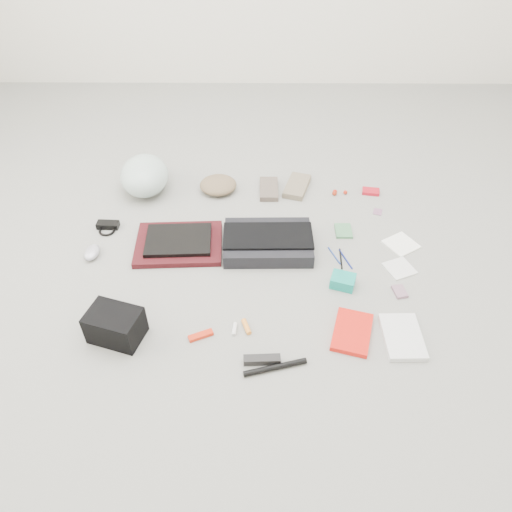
{
  "coord_description": "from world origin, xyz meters",
  "views": [
    {
      "loc": [
        0.01,
        -1.68,
        1.6
      ],
      "look_at": [
        0.0,
        0.0,
        0.05
      ],
      "focal_mm": 35.0,
      "sensor_mm": 36.0,
      "label": 1
    }
  ],
  "objects_px": {
    "messenger_bag": "(268,242)",
    "bike_helmet": "(144,176)",
    "camera_bag": "(115,325)",
    "accordion_wallet": "(343,281)",
    "book_red": "(352,332)",
    "laptop": "(178,240)"
  },
  "relations": [
    {
      "from": "laptop",
      "to": "book_red",
      "type": "xyz_separation_m",
      "value": [
        0.76,
        -0.53,
        -0.03
      ]
    },
    {
      "from": "messenger_bag",
      "to": "laptop",
      "type": "distance_m",
      "value": 0.43
    },
    {
      "from": "camera_bag",
      "to": "accordion_wallet",
      "type": "xyz_separation_m",
      "value": [
        0.94,
        0.29,
        -0.04
      ]
    },
    {
      "from": "messenger_bag",
      "to": "accordion_wallet",
      "type": "height_order",
      "value": "messenger_bag"
    },
    {
      "from": "bike_helmet",
      "to": "camera_bag",
      "type": "relative_size",
      "value": 1.56
    },
    {
      "from": "book_red",
      "to": "messenger_bag",
      "type": "bearing_deg",
      "value": 138.42
    },
    {
      "from": "laptop",
      "to": "accordion_wallet",
      "type": "distance_m",
      "value": 0.8
    },
    {
      "from": "messenger_bag",
      "to": "book_red",
      "type": "distance_m",
      "value": 0.62
    },
    {
      "from": "camera_bag",
      "to": "bike_helmet",
      "type": "bearing_deg",
      "value": 110.55
    },
    {
      "from": "accordion_wallet",
      "to": "bike_helmet",
      "type": "bearing_deg",
      "value": 162.28
    },
    {
      "from": "bike_helmet",
      "to": "book_red",
      "type": "height_order",
      "value": "bike_helmet"
    },
    {
      "from": "camera_bag",
      "to": "book_red",
      "type": "xyz_separation_m",
      "value": [
        0.94,
        0.02,
        -0.06
      ]
    },
    {
      "from": "bike_helmet",
      "to": "camera_bag",
      "type": "xyz_separation_m",
      "value": [
        0.05,
        -1.01,
        -0.03
      ]
    },
    {
      "from": "laptop",
      "to": "camera_bag",
      "type": "distance_m",
      "value": 0.58
    },
    {
      "from": "messenger_bag",
      "to": "bike_helmet",
      "type": "relative_size",
      "value": 1.3
    },
    {
      "from": "messenger_bag",
      "to": "bike_helmet",
      "type": "distance_m",
      "value": 0.82
    },
    {
      "from": "laptop",
      "to": "camera_bag",
      "type": "height_order",
      "value": "camera_bag"
    },
    {
      "from": "bike_helmet",
      "to": "messenger_bag",
      "type": "bearing_deg",
      "value": -41.56
    },
    {
      "from": "messenger_bag",
      "to": "bike_helmet",
      "type": "bearing_deg",
      "value": 143.54
    },
    {
      "from": "messenger_bag",
      "to": "bike_helmet",
      "type": "height_order",
      "value": "bike_helmet"
    },
    {
      "from": "messenger_bag",
      "to": "laptop",
      "type": "xyz_separation_m",
      "value": [
        -0.43,
        0.01,
        0.0
      ]
    },
    {
      "from": "messenger_bag",
      "to": "book_red",
      "type": "bearing_deg",
      "value": -58.24
    }
  ]
}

